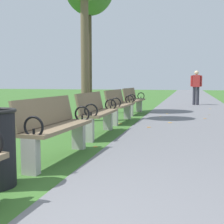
# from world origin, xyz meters

# --- Properties ---
(paved_walkway) EXTENTS (3.11, 44.00, 0.02)m
(paved_walkway) POSITION_xyz_m (1.56, 18.00, 0.01)
(paved_walkway) COLOR slate
(paved_walkway) RESTS_ON ground
(park_bench_2) EXTENTS (0.55, 1.62, 0.90)m
(park_bench_2) POSITION_xyz_m (-0.50, 2.34, 0.49)
(park_bench_2) COLOR #7A664C
(park_bench_2) RESTS_ON ground
(park_bench_3) EXTENTS (0.48, 1.60, 0.90)m
(park_bench_3) POSITION_xyz_m (-0.50, 4.42, 0.49)
(park_bench_3) COLOR #7A664C
(park_bench_3) RESTS_ON ground
(park_bench_4) EXTENTS (0.54, 1.62, 0.90)m
(park_bench_4) POSITION_xyz_m (-0.50, 6.59, 0.49)
(park_bench_4) COLOR #7A664C
(park_bench_4) RESTS_ON ground
(park_bench_5) EXTENTS (0.55, 1.62, 0.90)m
(park_bench_5) POSITION_xyz_m (-0.50, 8.86, 0.49)
(park_bench_5) COLOR #7A664C
(park_bench_5) RESTS_ON ground
(pedestrian_walking) EXTENTS (0.53, 0.25, 1.62)m
(pedestrian_walking) POSITION_xyz_m (1.71, 13.38, 0.93)
(pedestrian_walking) COLOR #2D2D38
(pedestrian_walking) RESTS_ON paved_walkway
(scattered_leaves) EXTENTS (4.95, 11.21, 0.02)m
(scattered_leaves) POSITION_xyz_m (0.14, 6.01, 0.01)
(scattered_leaves) COLOR gold
(scattered_leaves) RESTS_ON ground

